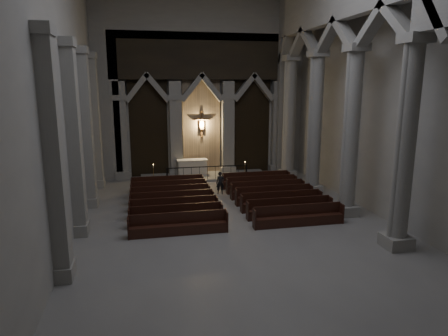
% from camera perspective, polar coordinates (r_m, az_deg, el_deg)
% --- Properties ---
extents(room, '(24.00, 24.10, 12.00)m').
position_cam_1_polar(room, '(16.02, 3.14, 16.67)').
color(room, gray).
rests_on(room, ground).
extents(sanctuary_wall, '(14.00, 0.77, 12.00)m').
position_cam_1_polar(sanctuary_wall, '(27.29, -3.23, 12.75)').
color(sanctuary_wall, '#99968E').
rests_on(sanctuary_wall, ground).
extents(right_arcade, '(1.00, 24.00, 12.00)m').
position_cam_1_polar(right_arcade, '(19.37, 18.66, 15.97)').
color(right_arcade, '#99968E').
rests_on(right_arcade, ground).
extents(left_pilasters, '(0.60, 13.00, 8.03)m').
position_cam_1_polar(left_pilasters, '(19.30, -19.68, 4.23)').
color(left_pilasters, '#99968E').
rests_on(left_pilasters, ground).
extents(sanctuary_step, '(8.50, 2.60, 0.15)m').
position_cam_1_polar(sanctuary_step, '(27.10, -2.77, -1.19)').
color(sanctuary_step, '#99968E').
rests_on(sanctuary_step, ground).
extents(altar, '(2.08, 0.83, 1.05)m').
position_cam_1_polar(altar, '(27.21, -4.57, 0.15)').
color(altar, beige).
rests_on(altar, sanctuary_step).
extents(altar_rail, '(5.29, 0.09, 1.04)m').
position_cam_1_polar(altar_rail, '(25.83, -2.38, -0.45)').
color(altar_rail, black).
rests_on(altar_rail, ground).
extents(candle_stand_left, '(0.21, 0.21, 1.24)m').
position_cam_1_polar(candle_stand_left, '(25.81, -10.01, -1.44)').
color(candle_stand_left, olive).
rests_on(candle_stand_left, ground).
extents(candle_stand_right, '(0.21, 0.21, 1.27)m').
position_cam_1_polar(candle_stand_right, '(26.21, 2.99, -1.05)').
color(candle_stand_right, olive).
rests_on(candle_stand_right, ground).
extents(pews, '(9.61, 7.30, 0.94)m').
position_cam_1_polar(pews, '(20.79, 0.07, -4.69)').
color(pews, black).
rests_on(pews, ground).
extents(worshipper, '(0.53, 0.41, 1.30)m').
position_cam_1_polar(worshipper, '(22.99, -0.53, -2.14)').
color(worshipper, black).
rests_on(worshipper, ground).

